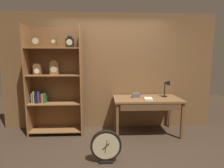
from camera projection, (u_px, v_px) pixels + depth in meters
ground_plane at (112, 159)px, 2.83m from camera, size 10.00×10.00×0.00m
back_wood_panel at (109, 72)px, 4.04m from camera, size 4.80×0.05×2.60m
bookshelf at (55, 81)px, 3.69m from camera, size 1.12×0.39×2.26m
workbench at (147, 102)px, 3.70m from camera, size 1.39×0.74×0.78m
desk_lamp at (168, 85)px, 3.76m from camera, size 0.19×0.19×0.40m
toolbox_small at (136, 95)px, 3.76m from camera, size 0.16×0.09×0.09m
open_repair_manual at (148, 99)px, 3.59m from camera, size 0.19×0.24×0.02m
round_clock_large at (106, 146)px, 2.70m from camera, size 0.48×0.11×0.52m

